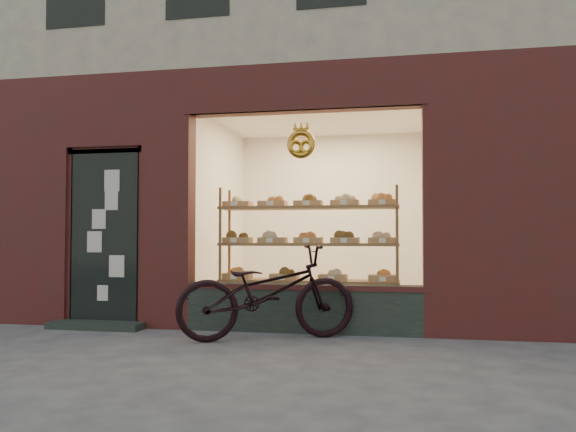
# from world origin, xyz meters

# --- Properties ---
(ground) EXTENTS (90.00, 90.00, 0.00)m
(ground) POSITION_xyz_m (0.00, 0.00, 0.00)
(ground) COLOR #404147
(display_shelf) EXTENTS (2.20, 0.45, 1.70)m
(display_shelf) POSITION_xyz_m (0.45, 2.55, 0.89)
(display_shelf) COLOR brown
(display_shelf) RESTS_ON ground
(bicycle) EXTENTS (2.03, 1.39, 1.01)m
(bicycle) POSITION_xyz_m (0.15, 1.59, 0.50)
(bicycle) COLOR black
(bicycle) RESTS_ON ground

